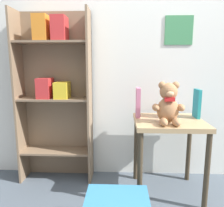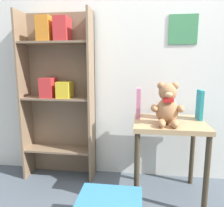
{
  "view_description": "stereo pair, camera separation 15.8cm",
  "coord_description": "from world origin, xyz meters",
  "px_view_note": "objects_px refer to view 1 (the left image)",
  "views": [
    {
      "loc": [
        -0.28,
        -0.8,
        1.08
      ],
      "look_at": [
        -0.36,
        0.98,
        0.76
      ],
      "focal_mm": 35.0,
      "sensor_mm": 36.0,
      "label": 1
    },
    {
      "loc": [
        -0.13,
        -0.78,
        1.08
      ],
      "look_at": [
        -0.36,
        0.98,
        0.76
      ],
      "focal_mm": 35.0,
      "sensor_mm": 36.0,
      "label": 2
    }
  ],
  "objects_px": {
    "teddy_bear": "(168,104)",
    "book_standing_pink": "(138,102)",
    "bookshelf_side": "(55,87)",
    "book_standing_blue": "(167,101)",
    "display_table": "(168,133)",
    "book_standing_teal": "(197,104)"
  },
  "relations": [
    {
      "from": "teddy_bear",
      "to": "book_standing_teal",
      "type": "bearing_deg",
      "value": 33.63
    },
    {
      "from": "display_table",
      "to": "book_standing_pink",
      "type": "relative_size",
      "value": 2.57
    },
    {
      "from": "display_table",
      "to": "book_standing_blue",
      "type": "relative_size",
      "value": 2.39
    },
    {
      "from": "display_table",
      "to": "book_standing_teal",
      "type": "height_order",
      "value": "book_standing_teal"
    },
    {
      "from": "bookshelf_side",
      "to": "teddy_bear",
      "type": "distance_m",
      "value": 1.01
    },
    {
      "from": "bookshelf_side",
      "to": "book_standing_blue",
      "type": "xyz_separation_m",
      "value": [
        0.99,
        -0.13,
        -0.1
      ]
    },
    {
      "from": "display_table",
      "to": "book_standing_pink",
      "type": "height_order",
      "value": "book_standing_pink"
    },
    {
      "from": "bookshelf_side",
      "to": "book_standing_pink",
      "type": "bearing_deg",
      "value": -10.13
    },
    {
      "from": "teddy_bear",
      "to": "book_standing_blue",
      "type": "xyz_separation_m",
      "value": [
        0.03,
        0.19,
        -0.01
      ]
    },
    {
      "from": "display_table",
      "to": "book_standing_blue",
      "type": "distance_m",
      "value": 0.26
    },
    {
      "from": "bookshelf_side",
      "to": "display_table",
      "type": "relative_size",
      "value": 2.42
    },
    {
      "from": "book_standing_pink",
      "to": "book_standing_teal",
      "type": "xyz_separation_m",
      "value": [
        0.49,
        -0.01,
        -0.0
      ]
    },
    {
      "from": "bookshelf_side",
      "to": "book_standing_blue",
      "type": "bearing_deg",
      "value": -7.72
    },
    {
      "from": "bookshelf_side",
      "to": "display_table",
      "type": "bearing_deg",
      "value": -13.06
    },
    {
      "from": "display_table",
      "to": "book_standing_blue",
      "type": "xyz_separation_m",
      "value": [
        0.0,
        0.1,
        0.24
      ]
    },
    {
      "from": "book_standing_blue",
      "to": "book_standing_teal",
      "type": "height_order",
      "value": "book_standing_blue"
    },
    {
      "from": "display_table",
      "to": "teddy_bear",
      "type": "relative_size",
      "value": 2.02
    },
    {
      "from": "bookshelf_side",
      "to": "book_standing_teal",
      "type": "height_order",
      "value": "bookshelf_side"
    },
    {
      "from": "teddy_bear",
      "to": "book_standing_pink",
      "type": "distance_m",
      "value": 0.29
    },
    {
      "from": "bookshelf_side",
      "to": "book_standing_teal",
      "type": "relative_size",
      "value": 6.45
    },
    {
      "from": "display_table",
      "to": "book_standing_blue",
      "type": "height_order",
      "value": "book_standing_blue"
    },
    {
      "from": "bookshelf_side",
      "to": "book_standing_pink",
      "type": "height_order",
      "value": "bookshelf_side"
    }
  ]
}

